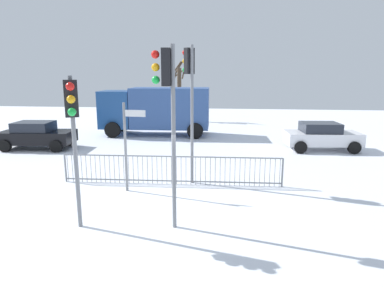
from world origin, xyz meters
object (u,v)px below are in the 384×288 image
traffic_light_mid_left (73,119)px  traffic_light_foreground_right (190,84)px  delivery_truck (156,109)px  direction_sign_post (127,142)px  bare_tree_left (179,91)px  car_black_mid (37,135)px  car_white_trailing (322,136)px  traffic_light_rear_right (167,97)px

traffic_light_mid_left → traffic_light_foreground_right: traffic_light_foreground_right is taller
traffic_light_mid_left → delivery_truck: traffic_light_mid_left is taller
traffic_light_foreground_right → direction_sign_post: bearing=168.7°
direction_sign_post → bare_tree_left: (-0.86, 17.95, 0.85)m
traffic_light_mid_left → delivery_truck: bearing=-110.9°
car_black_mid → bare_tree_left: bearing=58.7°
car_white_trailing → delivery_truck: 10.33m
delivery_truck → traffic_light_mid_left: bearing=91.6°
car_black_mid → delivery_truck: delivery_truck is taller
traffic_light_mid_left → car_white_trailing: (8.74, 10.37, -2.14)m
traffic_light_rear_right → delivery_truck: 14.02m
traffic_light_foreground_right → bare_tree_left: (-2.86, 16.72, -1.07)m
traffic_light_mid_left → car_black_mid: traffic_light_mid_left is taller
traffic_light_rear_right → direction_sign_post: traffic_light_rear_right is taller
direction_sign_post → car_white_trailing: size_ratio=0.78×
direction_sign_post → bare_tree_left: bare_tree_left is taller
car_white_trailing → bare_tree_left: size_ratio=0.75×
car_black_mid → bare_tree_left: (6.04, 11.92, 1.81)m
traffic_light_mid_left → car_white_trailing: bearing=-154.9°
car_white_trailing → bare_tree_left: 14.13m
traffic_light_rear_right → traffic_light_mid_left: (-2.31, -0.35, -0.54)m
traffic_light_rear_right → car_black_mid: bearing=37.0°
traffic_light_foreground_right → direction_sign_post: traffic_light_foreground_right is taller
car_white_trailing → delivery_truck: bearing=155.8°
car_white_trailing → bare_tree_left: bearing=126.7°
direction_sign_post → traffic_light_foreground_right: bearing=37.5°
traffic_light_mid_left → traffic_light_foreground_right: bearing=-144.4°
traffic_light_mid_left → bare_tree_left: size_ratio=0.76×
traffic_light_rear_right → car_white_trailing: size_ratio=1.20×
traffic_light_mid_left → direction_sign_post: (0.41, 3.00, -1.19)m
traffic_light_mid_left → car_white_trailing: size_ratio=1.01×
traffic_light_mid_left → bare_tree_left: 20.96m
traffic_light_rear_right → car_white_trailing: bearing=-41.1°
traffic_light_mid_left → bare_tree_left: bearing=-113.5°
traffic_light_foreground_right → delivery_truck: traffic_light_foreground_right is taller
direction_sign_post → bare_tree_left: 17.99m
traffic_light_foreground_right → car_white_trailing: traffic_light_foreground_right is taller
traffic_light_mid_left → direction_sign_post: traffic_light_mid_left is taller
delivery_truck → bare_tree_left: bare_tree_left is taller
traffic_light_foreground_right → car_black_mid: bearing=108.7°
direction_sign_post → delivery_truck: delivery_truck is taller
car_black_mid → bare_tree_left: size_ratio=0.75×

